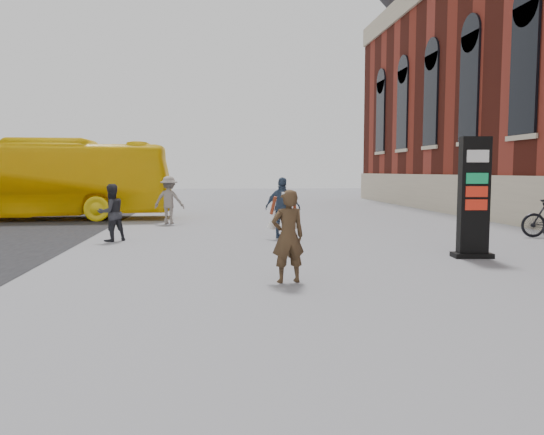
{
  "coord_description": "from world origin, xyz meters",
  "views": [
    {
      "loc": [
        -1.38,
        -9.77,
        1.96
      ],
      "look_at": [
        -0.26,
        0.37,
        1.07
      ],
      "focal_mm": 35.0,
      "sensor_mm": 36.0,
      "label": 1
    }
  ],
  "objects": [
    {
      "name": "ground",
      "position": [
        0.0,
        0.0,
        0.0
      ],
      "size": [
        100.0,
        100.0,
        0.0
      ],
      "primitive_type": "plane",
      "color": "#9E9EA3"
    },
    {
      "name": "info_pylon",
      "position": [
        4.46,
        1.58,
        1.36
      ],
      "size": [
        0.91,
        0.51,
        2.73
      ],
      "rotation": [
        0.0,
        0.0,
        -0.09
      ],
      "color": "black",
      "rests_on": "ground"
    },
    {
      "name": "woman",
      "position": [
        -0.09,
        -0.62,
        0.84
      ],
      "size": [
        0.69,
        0.64,
        1.64
      ],
      "rotation": [
        0.0,
        0.0,
        3.32
      ],
      "color": "#422E1A",
      "rests_on": "ground"
    },
    {
      "name": "bus",
      "position": [
        -8.99,
        12.65,
        1.62
      ],
      "size": [
        11.68,
        2.84,
        3.25
      ],
      "primitive_type": "imported",
      "rotation": [
        0.0,
        0.0,
        1.58
      ],
      "color": "yellow",
      "rests_on": "road"
    },
    {
      "name": "pedestrian_a",
      "position": [
        -4.23,
        5.39,
        0.8
      ],
      "size": [
        0.99,
        0.96,
        1.61
      ],
      "primitive_type": "imported",
      "rotation": [
        0.0,
        0.0,
        3.81
      ],
      "color": "#2C2C32",
      "rests_on": "ground"
    },
    {
      "name": "pedestrian_b",
      "position": [
        -3.02,
        10.25,
        0.89
      ],
      "size": [
        1.27,
        0.92,
        1.77
      ],
      "primitive_type": "imported",
      "rotation": [
        0.0,
        0.0,
        2.89
      ],
      "color": "gray",
      "rests_on": "ground"
    },
    {
      "name": "pedestrian_c",
      "position": [
        0.63,
        5.53,
        0.89
      ],
      "size": [
        1.13,
        0.79,
        1.78
      ],
      "primitive_type": "imported",
      "rotation": [
        0.0,
        0.0,
        2.76
      ],
      "color": "#354660",
      "rests_on": "ground"
    }
  ]
}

